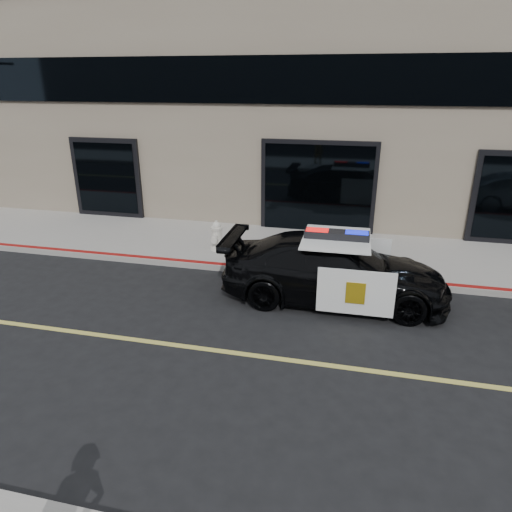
# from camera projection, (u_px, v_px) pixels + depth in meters

# --- Properties ---
(ground) EXTENTS (120.00, 120.00, 0.00)m
(ground) POSITION_uv_depth(u_px,v_px,m) (330.00, 366.00, 7.71)
(ground) COLOR black
(ground) RESTS_ON ground
(sidewalk_n) EXTENTS (60.00, 3.50, 0.15)m
(sidewalk_n) POSITION_uv_depth(u_px,v_px,m) (345.00, 254.00, 12.44)
(sidewalk_n) COLOR gray
(sidewalk_n) RESTS_ON ground
(building_n) EXTENTS (60.00, 7.00, 12.00)m
(building_n) POSITION_uv_depth(u_px,v_px,m) (366.00, 31.00, 15.06)
(building_n) COLOR #756856
(building_n) RESTS_ON ground
(police_car) EXTENTS (2.25, 4.85, 1.58)m
(police_car) POSITION_uv_depth(u_px,v_px,m) (335.00, 269.00, 9.79)
(police_car) COLOR black
(police_car) RESTS_ON ground
(fire_hydrant) EXTENTS (0.37, 0.51, 0.82)m
(fire_hydrant) POSITION_uv_depth(u_px,v_px,m) (217.00, 236.00, 12.38)
(fire_hydrant) COLOR beige
(fire_hydrant) RESTS_ON sidewalk_n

